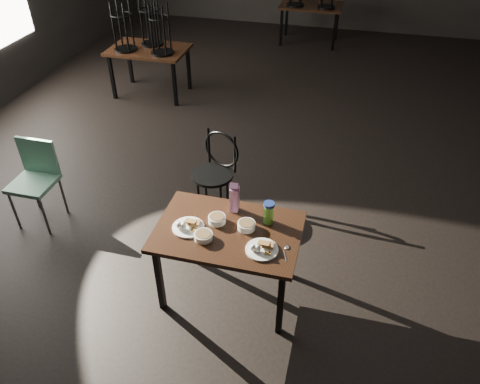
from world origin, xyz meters
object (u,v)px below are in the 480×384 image
(bentwood_chair, at_px, (216,167))
(school_chair, at_px, (36,175))
(juice_carton, at_px, (234,198))
(water_bottle, at_px, (269,212))
(main_table, at_px, (228,237))

(bentwood_chair, xyz_separation_m, school_chair, (-1.77, -0.60, 0.00))
(juice_carton, bearing_deg, water_bottle, -14.88)
(main_table, bearing_deg, bentwood_chair, 111.59)
(juice_carton, height_order, bentwood_chair, juice_carton)
(water_bottle, relative_size, school_chair, 0.22)
(main_table, bearing_deg, water_bottle, 30.84)
(water_bottle, height_order, bentwood_chair, water_bottle)
(main_table, relative_size, school_chair, 1.31)
(main_table, height_order, juice_carton, juice_carton)
(main_table, distance_m, juice_carton, 0.34)
(water_bottle, bearing_deg, juice_carton, 165.12)
(juice_carton, xyz_separation_m, bentwood_chair, (-0.44, 0.88, -0.33))
(main_table, height_order, water_bottle, water_bottle)
(water_bottle, distance_m, school_chair, 2.57)
(water_bottle, bearing_deg, school_chair, 171.80)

